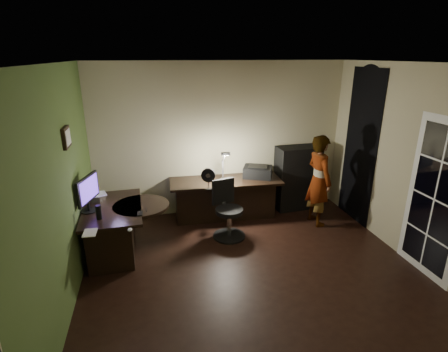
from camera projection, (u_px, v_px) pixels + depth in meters
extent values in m
cube|color=black|center=(251.00, 268.00, 4.82)|extent=(4.50, 4.00, 0.01)
cube|color=silver|center=(257.00, 62.00, 3.93)|extent=(4.50, 4.00, 0.01)
cube|color=tan|center=(221.00, 140.00, 6.23)|extent=(4.50, 0.01, 2.70)
cube|color=tan|center=(334.00, 264.00, 2.53)|extent=(4.50, 0.01, 2.70)
cube|color=tan|center=(61.00, 190.00, 3.92)|extent=(0.01, 4.00, 2.70)
cube|color=tan|center=(410.00, 164.00, 4.83)|extent=(0.01, 4.00, 2.70)
cube|color=#445D29|center=(63.00, 190.00, 3.93)|extent=(0.00, 4.00, 2.70)
cube|color=black|center=(360.00, 147.00, 5.91)|extent=(0.01, 0.90, 2.60)
cube|color=white|center=(435.00, 200.00, 4.42)|extent=(0.02, 0.92, 2.10)
cube|color=black|center=(66.00, 137.00, 4.18)|extent=(0.04, 0.30, 0.25)
cube|color=black|center=(115.00, 231.00, 5.05)|extent=(0.85, 1.33, 0.75)
cube|color=black|center=(226.00, 199.00, 6.19)|extent=(1.95, 0.76, 0.72)
cube|color=black|center=(297.00, 178.00, 6.55)|extent=(0.82, 0.45, 1.20)
cube|color=silver|center=(96.00, 198.00, 5.15)|extent=(0.26, 0.24, 0.09)
cube|color=silver|center=(95.00, 189.00, 5.10)|extent=(0.36, 0.35, 0.20)
cube|color=black|center=(88.00, 199.00, 4.74)|extent=(0.28, 0.57, 0.37)
ellipsoid|color=silver|center=(130.00, 230.00, 4.26)|extent=(0.08, 0.10, 0.03)
cube|color=black|center=(140.00, 213.00, 4.73)|extent=(0.08, 0.15, 0.01)
cube|color=black|center=(146.00, 209.00, 4.86)|extent=(0.01, 0.13, 0.01)
cylinder|color=black|center=(99.00, 212.00, 4.55)|extent=(0.10, 0.10, 0.19)
cube|color=silver|center=(90.00, 233.00, 4.21)|extent=(0.16, 0.22, 0.01)
cube|color=black|center=(208.00, 179.00, 5.65)|extent=(0.26, 0.19, 0.36)
cube|color=navy|center=(222.00, 187.00, 5.68)|extent=(0.21, 0.13, 0.09)
cube|color=black|center=(258.00, 172.00, 6.21)|extent=(0.60, 0.54, 0.22)
cube|color=black|center=(223.00, 165.00, 5.91)|extent=(0.24, 0.31, 0.61)
cube|color=black|center=(229.00, 211.00, 5.50)|extent=(0.64, 0.64, 0.93)
imported|color=#D8A88C|center=(319.00, 181.00, 5.88)|extent=(0.44, 0.60, 1.56)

